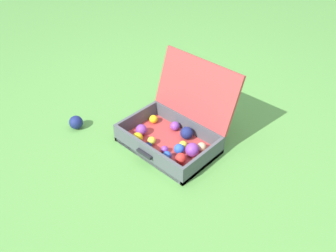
{
  "coord_description": "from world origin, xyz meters",
  "views": [
    {
      "loc": [
        1.03,
        -1.19,
        1.41
      ],
      "look_at": [
        -0.08,
        -0.01,
        0.16
      ],
      "focal_mm": 37.82,
      "sensor_mm": 36.0,
      "label": 1
    }
  ],
  "objects": [
    {
      "name": "stray_ball_on_grass",
      "position": [
        -0.64,
        -0.28,
        0.04
      ],
      "size": [
        0.09,
        0.09,
        0.09
      ],
      "primitive_type": "sphere",
      "color": "navy",
      "rests_on": "ground"
    },
    {
      "name": "open_suitcase",
      "position": [
        -0.08,
        0.05,
        0.1
      ],
      "size": [
        0.56,
        0.52,
        0.47
      ],
      "color": "#B23838",
      "rests_on": "ground"
    },
    {
      "name": "ground_plane",
      "position": [
        0.0,
        0.0,
        0.0
      ],
      "size": [
        16.0,
        16.0,
        0.0
      ],
      "primitive_type": "plane",
      "color": "#569342"
    }
  ]
}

